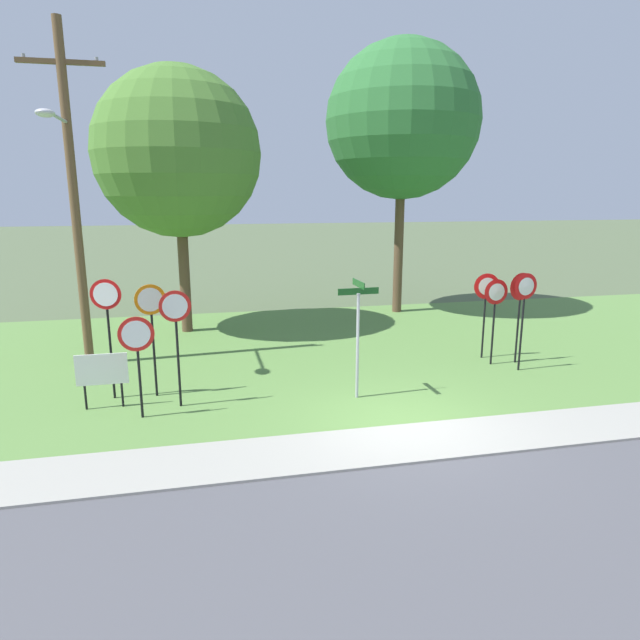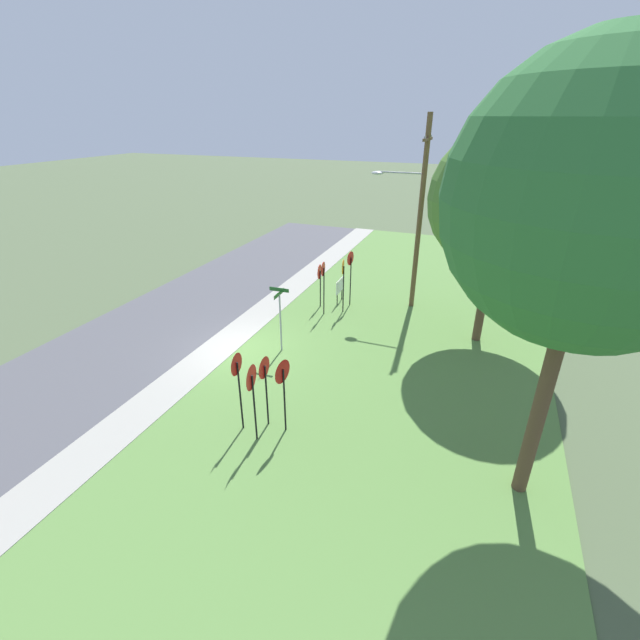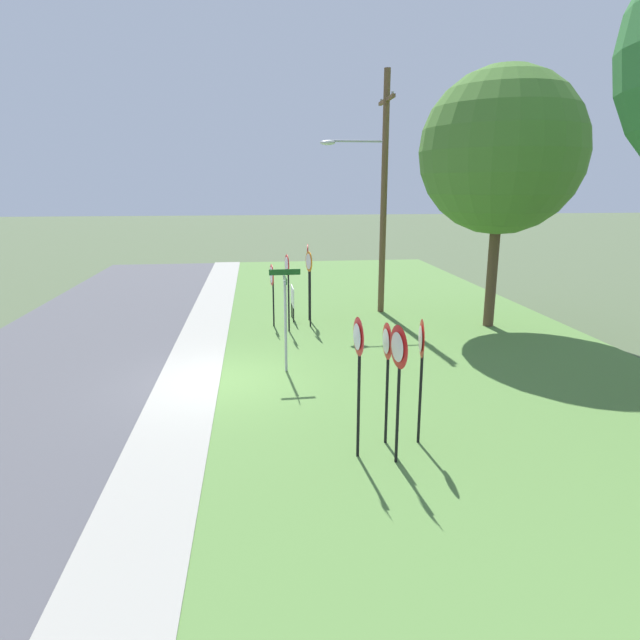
{
  "view_description": "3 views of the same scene",
  "coord_description": "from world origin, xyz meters",
  "px_view_note": "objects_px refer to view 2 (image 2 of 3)",
  "views": [
    {
      "loc": [
        -4.02,
        -9.98,
        4.7
      ],
      "look_at": [
        -1.07,
        3.35,
        1.57
      ],
      "focal_mm": 30.92,
      "sensor_mm": 36.0,
      "label": 1
    },
    {
      "loc": [
        13.33,
        8.87,
        8.86
      ],
      "look_at": [
        -1.39,
        3.12,
        1.29
      ],
      "focal_mm": 24.08,
      "sensor_mm": 36.0,
      "label": 2
    },
    {
      "loc": [
        13.18,
        0.99,
        4.91
      ],
      "look_at": [
        -0.24,
        2.62,
        1.51
      ],
      "focal_mm": 30.11,
      "sensor_mm": 36.0,
      "label": 3
    }
  ],
  "objects_px": {
    "yield_sign_near_left": "(283,379)",
    "yield_sign_far_left": "(264,375)",
    "stop_sign_far_center": "(320,277)",
    "street_name_post": "(280,314)",
    "stop_sign_near_right": "(323,277)",
    "oak_tree_left": "(501,200)",
    "oak_tree_right": "(596,202)",
    "yield_sign_far_right": "(237,374)",
    "stop_sign_far_left": "(343,275)",
    "yield_sign_near_right": "(252,385)",
    "utility_pole": "(417,210)",
    "stop_sign_near_left": "(350,267)",
    "notice_board": "(340,287)"
  },
  "relations": [
    {
      "from": "stop_sign_far_left",
      "to": "oak_tree_left",
      "type": "distance_m",
      "value": 7.54
    },
    {
      "from": "stop_sign_near_right",
      "to": "oak_tree_left",
      "type": "relative_size",
      "value": 0.31
    },
    {
      "from": "notice_board",
      "to": "oak_tree_right",
      "type": "relative_size",
      "value": 0.12
    },
    {
      "from": "stop_sign_near_left",
      "to": "utility_pole",
      "type": "xyz_separation_m",
      "value": [
        -1.05,
        2.82,
        2.8
      ]
    },
    {
      "from": "stop_sign_far_left",
      "to": "street_name_post",
      "type": "relative_size",
      "value": 0.96
    },
    {
      "from": "utility_pole",
      "to": "oak_tree_right",
      "type": "distance_m",
      "value": 12.25
    },
    {
      "from": "yield_sign_far_left",
      "to": "oak_tree_right",
      "type": "height_order",
      "value": "oak_tree_right"
    },
    {
      "from": "stop_sign_far_center",
      "to": "utility_pole",
      "type": "bearing_deg",
      "value": 106.58
    },
    {
      "from": "stop_sign_near_right",
      "to": "oak_tree_right",
      "type": "relative_size",
      "value": 0.26
    },
    {
      "from": "stop_sign_near_left",
      "to": "stop_sign_far_left",
      "type": "height_order",
      "value": "stop_sign_near_left"
    },
    {
      "from": "yield_sign_far_left",
      "to": "utility_pole",
      "type": "distance_m",
      "value": 11.64
    },
    {
      "from": "yield_sign_near_right",
      "to": "oak_tree_left",
      "type": "xyz_separation_m",
      "value": [
        -9.12,
        5.81,
        4.01
      ]
    },
    {
      "from": "yield_sign_near_left",
      "to": "yield_sign_far_left",
      "type": "xyz_separation_m",
      "value": [
        -0.07,
        -0.64,
        -0.06
      ]
    },
    {
      "from": "yield_sign_far_right",
      "to": "street_name_post",
      "type": "height_order",
      "value": "street_name_post"
    },
    {
      "from": "stop_sign_near_right",
      "to": "oak_tree_left",
      "type": "distance_m",
      "value": 8.2
    },
    {
      "from": "utility_pole",
      "to": "oak_tree_left",
      "type": "height_order",
      "value": "utility_pole"
    },
    {
      "from": "yield_sign_near_left",
      "to": "notice_board",
      "type": "xyz_separation_m",
      "value": [
        -10.13,
        -1.69,
        -1.02
      ]
    },
    {
      "from": "notice_board",
      "to": "oak_tree_right",
      "type": "distance_m",
      "value": 14.57
    },
    {
      "from": "yield_sign_near_right",
      "to": "oak_tree_right",
      "type": "bearing_deg",
      "value": 88.52
    },
    {
      "from": "stop_sign_near_right",
      "to": "yield_sign_far_right",
      "type": "xyz_separation_m",
      "value": [
        8.88,
        0.69,
        0.06
      ]
    },
    {
      "from": "stop_sign_far_left",
      "to": "utility_pole",
      "type": "height_order",
      "value": "utility_pole"
    },
    {
      "from": "yield_sign_far_left",
      "to": "street_name_post",
      "type": "xyz_separation_m",
      "value": [
        -4.39,
        -1.64,
        -0.13
      ]
    },
    {
      "from": "yield_sign_near_left",
      "to": "yield_sign_near_right",
      "type": "distance_m",
      "value": 0.94
    },
    {
      "from": "yield_sign_far_left",
      "to": "oak_tree_right",
      "type": "bearing_deg",
      "value": 89.83
    },
    {
      "from": "utility_pole",
      "to": "notice_board",
      "type": "distance_m",
      "value": 5.33
    },
    {
      "from": "yield_sign_far_right",
      "to": "oak_tree_left",
      "type": "xyz_separation_m",
      "value": [
        -8.82,
        6.46,
        3.96
      ]
    },
    {
      "from": "utility_pole",
      "to": "yield_sign_far_right",
      "type": "bearing_deg",
      "value": -14.59
    },
    {
      "from": "yield_sign_near_right",
      "to": "yield_sign_far_left",
      "type": "bearing_deg",
      "value": 172.47
    },
    {
      "from": "yield_sign_near_left",
      "to": "street_name_post",
      "type": "distance_m",
      "value": 5.01
    },
    {
      "from": "stop_sign_near_right",
      "to": "utility_pole",
      "type": "distance_m",
      "value": 5.35
    },
    {
      "from": "utility_pole",
      "to": "street_name_post",
      "type": "bearing_deg",
      "value": -31.12
    },
    {
      "from": "yield_sign_far_left",
      "to": "yield_sign_far_right",
      "type": "height_order",
      "value": "yield_sign_far_right"
    },
    {
      "from": "yield_sign_near_right",
      "to": "notice_board",
      "type": "xyz_separation_m",
      "value": [
        -10.82,
        -1.07,
        -1.09
      ]
    },
    {
      "from": "yield_sign_far_left",
      "to": "notice_board",
      "type": "bearing_deg",
      "value": -174.9
    },
    {
      "from": "stop_sign_far_center",
      "to": "notice_board",
      "type": "relative_size",
      "value": 1.77
    },
    {
      "from": "yield_sign_near_left",
      "to": "oak_tree_left",
      "type": "distance_m",
      "value": 10.7
    },
    {
      "from": "notice_board",
      "to": "yield_sign_near_left",
      "type": "bearing_deg",
      "value": 8.96
    },
    {
      "from": "yield_sign_near_left",
      "to": "yield_sign_far_right",
      "type": "relative_size",
      "value": 0.94
    },
    {
      "from": "notice_board",
      "to": "stop_sign_near_left",
      "type": "bearing_deg",
      "value": 77.04
    },
    {
      "from": "yield_sign_near_right",
      "to": "utility_pole",
      "type": "relative_size",
      "value": 0.29
    },
    {
      "from": "yield_sign_near_left",
      "to": "yield_sign_far_left",
      "type": "relative_size",
      "value": 1.03
    },
    {
      "from": "stop_sign_far_left",
      "to": "stop_sign_far_center",
      "type": "xyz_separation_m",
      "value": [
        -0.21,
        -1.29,
        -0.34
      ]
    },
    {
      "from": "stop_sign_near_right",
      "to": "utility_pole",
      "type": "relative_size",
      "value": 0.3
    },
    {
      "from": "yield_sign_far_right",
      "to": "street_name_post",
      "type": "xyz_separation_m",
      "value": [
        -4.86,
        -1.0,
        -0.31
      ]
    },
    {
      "from": "stop_sign_far_center",
      "to": "street_name_post",
      "type": "xyz_separation_m",
      "value": [
        4.8,
        0.18,
        0.06
      ]
    },
    {
      "from": "stop_sign_far_left",
      "to": "yield_sign_near_left",
      "type": "relative_size",
      "value": 1.08
    },
    {
      "from": "yield_sign_far_left",
      "to": "oak_tree_left",
      "type": "relative_size",
      "value": 0.28
    },
    {
      "from": "stop_sign_far_left",
      "to": "yield_sign_far_right",
      "type": "relative_size",
      "value": 1.01
    },
    {
      "from": "stop_sign_near_right",
      "to": "yield_sign_far_right",
      "type": "relative_size",
      "value": 1.0
    },
    {
      "from": "stop_sign_near_left",
      "to": "oak_tree_left",
      "type": "xyz_separation_m",
      "value": [
        1.58,
        6.3,
        3.9
      ]
    }
  ]
}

